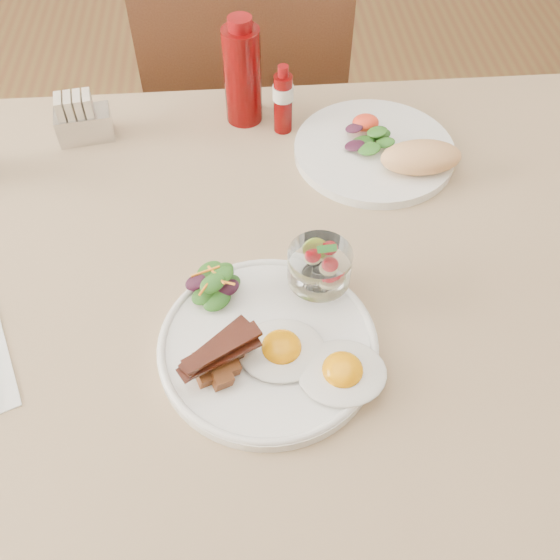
{
  "coord_description": "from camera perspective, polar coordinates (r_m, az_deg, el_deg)",
  "views": [
    {
      "loc": [
        -0.02,
        -0.57,
        1.43
      ],
      "look_at": [
        0.02,
        -0.08,
        0.82
      ],
      "focal_mm": 40.0,
      "sensor_mm": 36.0,
      "label": 1
    }
  ],
  "objects": [
    {
      "name": "second_plate",
      "position": [
        1.06,
        9.57,
        11.57
      ],
      "size": [
        0.27,
        0.27,
        0.07
      ],
      "rotation": [
        0.0,
        0.0,
        -0.33
      ],
      "color": "white",
      "rests_on": "table"
    },
    {
      "name": "main_plate",
      "position": [
        0.8,
        -1.1,
        -6.06
      ],
      "size": [
        0.28,
        0.28,
        0.02
      ],
      "primitive_type": "cylinder",
      "color": "white",
      "rests_on": "table"
    },
    {
      "name": "ketchup_bottle",
      "position": [
        1.1,
        -3.45,
        18.28
      ],
      "size": [
        0.07,
        0.07,
        0.19
      ],
      "rotation": [
        0.0,
        0.0,
        -0.09
      ],
      "color": "#580505",
      "rests_on": "table"
    },
    {
      "name": "table",
      "position": [
        0.96,
        -1.62,
        -2.22
      ],
      "size": [
        1.33,
        0.88,
        0.75
      ],
      "color": "#512E19",
      "rests_on": "ground"
    },
    {
      "name": "bacon_potato_pile",
      "position": [
        0.75,
        -5.59,
        -7.22
      ],
      "size": [
        0.11,
        0.08,
        0.05
      ],
      "rotation": [
        0.0,
        0.0,
        0.09
      ],
      "color": "brown",
      "rests_on": "main_plate"
    },
    {
      "name": "fruit_cup",
      "position": [
        0.81,
        3.63,
        1.27
      ],
      "size": [
        0.08,
        0.08,
        0.08
      ],
      "rotation": [
        0.0,
        0.0,
        -0.41
      ],
      "color": "white",
      "rests_on": "main_plate"
    },
    {
      "name": "sugar_caddy",
      "position": [
        1.13,
        -17.66,
        13.73
      ],
      "size": [
        0.1,
        0.06,
        0.08
      ],
      "rotation": [
        0.0,
        0.0,
        0.16
      ],
      "color": "silver",
      "rests_on": "table"
    },
    {
      "name": "fried_eggs",
      "position": [
        0.77,
        2.9,
        -7.31
      ],
      "size": [
        0.19,
        0.15,
        0.03
      ],
      "rotation": [
        0.0,
        0.0,
        0.14
      ],
      "color": "silver",
      "rests_on": "main_plate"
    },
    {
      "name": "hot_sauce_bottle",
      "position": [
        1.08,
        0.28,
        16.13
      ],
      "size": [
        0.04,
        0.04,
        0.12
      ],
      "rotation": [
        0.0,
        0.0,
        -0.13
      ],
      "color": "#580505",
      "rests_on": "table"
    },
    {
      "name": "chair_far",
      "position": [
        1.53,
        -3.04,
        14.7
      ],
      "size": [
        0.42,
        0.42,
        0.93
      ],
      "color": "#512E19",
      "rests_on": "ground"
    },
    {
      "name": "side_salad",
      "position": [
        0.83,
        -6.02,
        -0.5
      ],
      "size": [
        0.08,
        0.07,
        0.04
      ],
      "rotation": [
        0.0,
        0.0,
        -0.06
      ],
      "color": "#1D5115",
      "rests_on": "main_plate"
    }
  ]
}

